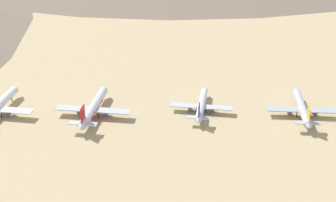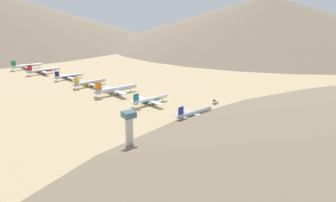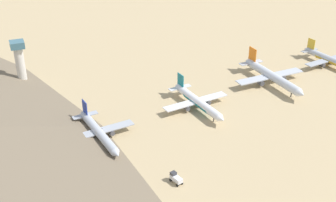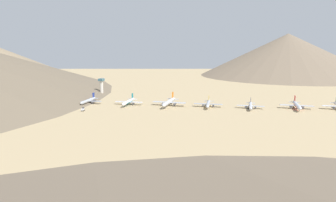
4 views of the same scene
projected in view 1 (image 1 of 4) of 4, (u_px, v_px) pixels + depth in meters
The scene contains 3 objects.
parked_jet_5 at pixel (302, 108), 243.86m from camera, with size 41.82×34.15×12.07m.
parked_jet_6 at pixel (202, 105), 247.83m from camera, with size 38.09×30.95×10.98m.
parked_jet_7 at pixel (94, 108), 243.53m from camera, with size 45.46×36.96×13.10m.
Camera 1 is at (-235.07, 64.83, 114.51)m, focal length 53.91 mm.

